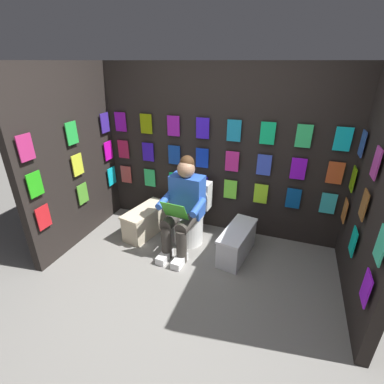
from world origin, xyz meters
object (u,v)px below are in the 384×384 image
(comic_longbox_far, at_px, (237,242))
(toilet, at_px, (191,217))
(person_reading, at_px, (183,206))
(comic_longbox_near, at_px, (146,221))

(comic_longbox_far, bearing_deg, toilet, -4.42)
(person_reading, xyz_separation_m, comic_longbox_far, (-0.67, -0.07, -0.41))
(toilet, relative_size, comic_longbox_near, 1.04)
(comic_longbox_near, height_order, comic_longbox_far, same)
(toilet, distance_m, comic_longbox_near, 0.64)
(comic_longbox_near, relative_size, comic_longbox_far, 1.00)
(comic_longbox_near, bearing_deg, person_reading, 178.77)
(person_reading, relative_size, comic_longbox_near, 1.60)
(toilet, bearing_deg, comic_longbox_far, 170.96)
(toilet, height_order, person_reading, person_reading)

